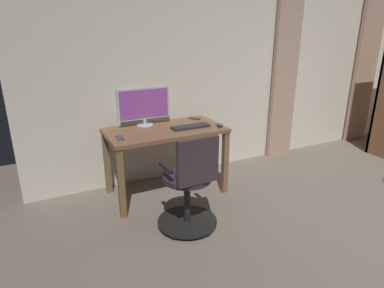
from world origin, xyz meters
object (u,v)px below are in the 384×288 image
(office_chair, at_px, (190,186))
(computer_monitor, at_px, (144,105))
(computer_keyboard, at_px, (191,127))
(cell_phone_by_monitor, at_px, (194,118))
(desk, at_px, (165,138))
(computer_mouse, at_px, (220,125))
(cell_phone_face_up, at_px, (120,138))

(office_chair, height_order, computer_monitor, computer_monitor)
(computer_keyboard, distance_m, cell_phone_by_monitor, 0.37)
(computer_keyboard, bearing_deg, desk, -18.84)
(computer_keyboard, height_order, cell_phone_by_monitor, computer_keyboard)
(desk, distance_m, office_chair, 0.80)
(computer_monitor, height_order, cell_phone_by_monitor, computer_monitor)
(computer_mouse, bearing_deg, cell_phone_face_up, -5.07)
(desk, distance_m, cell_phone_by_monitor, 0.52)
(computer_monitor, bearing_deg, computer_mouse, 149.82)
(computer_keyboard, bearing_deg, office_chair, 62.93)
(desk, xyz_separation_m, computer_mouse, (-0.56, 0.20, 0.13))
(office_chair, bearing_deg, computer_mouse, 40.52)
(office_chair, distance_m, cell_phone_face_up, 0.86)
(desk, distance_m, computer_monitor, 0.43)
(computer_keyboard, relative_size, cell_phone_face_up, 2.92)
(computer_monitor, xyz_separation_m, cell_phone_face_up, (0.37, 0.32, -0.23))
(cell_phone_by_monitor, bearing_deg, computer_monitor, -27.25)
(office_chair, bearing_deg, computer_monitor, 93.07)
(desk, relative_size, office_chair, 1.35)
(cell_phone_face_up, bearing_deg, office_chair, 128.66)
(desk, xyz_separation_m, computer_monitor, (0.15, -0.21, 0.34))
(office_chair, bearing_deg, cell_phone_by_monitor, 60.03)
(computer_keyboard, xyz_separation_m, cell_phone_face_up, (0.78, 0.02, -0.01))
(desk, xyz_separation_m, computer_keyboard, (-0.26, 0.09, 0.12))
(desk, bearing_deg, office_chair, 83.60)
(office_chair, relative_size, computer_monitor, 1.57)
(desk, height_order, computer_monitor, computer_monitor)
(computer_monitor, relative_size, computer_mouse, 5.88)
(computer_keyboard, relative_size, computer_mouse, 4.20)
(cell_phone_by_monitor, bearing_deg, office_chair, 33.07)
(office_chair, distance_m, cell_phone_by_monitor, 1.17)
(computer_monitor, height_order, cell_phone_face_up, computer_monitor)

